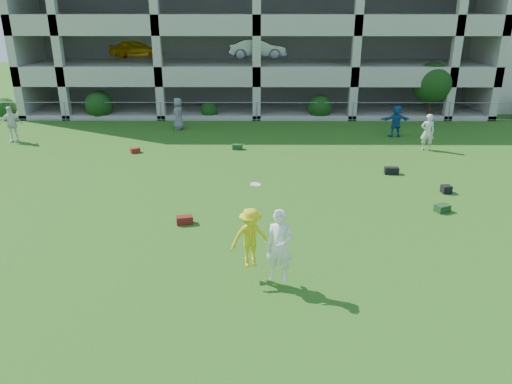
{
  "coord_description": "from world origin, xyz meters",
  "views": [
    {
      "loc": [
        0.16,
        -11.81,
        7.14
      ],
      "look_at": [
        0.07,
        3.0,
        1.4
      ],
      "focal_mm": 35.0,
      "sensor_mm": 36.0,
      "label": 1
    }
  ],
  "objects_px": {
    "bystander_e": "(428,132)",
    "crate_d": "(446,189)",
    "bystander_d": "(396,121)",
    "frisbee_contest": "(261,241)",
    "bystander_c": "(178,114)",
    "bystander_b": "(11,124)",
    "parking_garage": "(257,15)"
  },
  "relations": [
    {
      "from": "bystander_c",
      "to": "frisbee_contest",
      "type": "height_order",
      "value": "frisbee_contest"
    },
    {
      "from": "bystander_c",
      "to": "crate_d",
      "type": "bearing_deg",
      "value": 42.23
    },
    {
      "from": "bystander_b",
      "to": "frisbee_contest",
      "type": "distance_m",
      "value": 19.36
    },
    {
      "from": "bystander_b",
      "to": "bystander_e",
      "type": "height_order",
      "value": "bystander_b"
    },
    {
      "from": "bystander_d",
      "to": "parking_garage",
      "type": "xyz_separation_m",
      "value": [
        -7.71,
        12.49,
        5.13
      ]
    },
    {
      "from": "bystander_b",
      "to": "bystander_d",
      "type": "height_order",
      "value": "bystander_b"
    },
    {
      "from": "bystander_c",
      "to": "bystander_e",
      "type": "height_order",
      "value": "bystander_e"
    },
    {
      "from": "bystander_d",
      "to": "frisbee_contest",
      "type": "distance_m",
      "value": 17.07
    },
    {
      "from": "bystander_c",
      "to": "parking_garage",
      "type": "bearing_deg",
      "value": 149.83
    },
    {
      "from": "crate_d",
      "to": "frisbee_contest",
      "type": "xyz_separation_m",
      "value": [
        -7.32,
        -6.71,
        1.1
      ]
    },
    {
      "from": "bystander_b",
      "to": "crate_d",
      "type": "xyz_separation_m",
      "value": [
        20.53,
        -7.44,
        -0.81
      ]
    },
    {
      "from": "bystander_c",
      "to": "frisbee_contest",
      "type": "distance_m",
      "value": 17.63
    },
    {
      "from": "bystander_c",
      "to": "crate_d",
      "type": "relative_size",
      "value": 5.23
    },
    {
      "from": "crate_d",
      "to": "parking_garage",
      "type": "relative_size",
      "value": 0.01
    },
    {
      "from": "bystander_b",
      "to": "crate_d",
      "type": "bearing_deg",
      "value": -26.41
    },
    {
      "from": "bystander_b",
      "to": "crate_d",
      "type": "distance_m",
      "value": 21.85
    },
    {
      "from": "crate_d",
      "to": "bystander_e",
      "type": "bearing_deg",
      "value": 79.97
    },
    {
      "from": "bystander_e",
      "to": "crate_d",
      "type": "relative_size",
      "value": 5.25
    },
    {
      "from": "crate_d",
      "to": "bystander_b",
      "type": "bearing_deg",
      "value": 160.08
    },
    {
      "from": "bystander_b",
      "to": "parking_garage",
      "type": "xyz_separation_m",
      "value": [
        12.96,
        13.68,
        5.06
      ]
    },
    {
      "from": "bystander_c",
      "to": "bystander_d",
      "type": "bearing_deg",
      "value": 74.95
    },
    {
      "from": "bystander_b",
      "to": "parking_garage",
      "type": "relative_size",
      "value": 0.06
    },
    {
      "from": "bystander_d",
      "to": "frisbee_contest",
      "type": "height_order",
      "value": "frisbee_contest"
    },
    {
      "from": "bystander_d",
      "to": "frisbee_contest",
      "type": "xyz_separation_m",
      "value": [
        -7.47,
        -15.34,
        0.37
      ]
    },
    {
      "from": "bystander_d",
      "to": "bystander_e",
      "type": "relative_size",
      "value": 0.96
    },
    {
      "from": "bystander_d",
      "to": "bystander_e",
      "type": "bearing_deg",
      "value": 104.09
    },
    {
      "from": "bystander_d",
      "to": "bystander_e",
      "type": "height_order",
      "value": "bystander_e"
    },
    {
      "from": "frisbee_contest",
      "to": "parking_garage",
      "type": "height_order",
      "value": "parking_garage"
    },
    {
      "from": "crate_d",
      "to": "frisbee_contest",
      "type": "bearing_deg",
      "value": -137.49
    },
    {
      "from": "bystander_e",
      "to": "parking_garage",
      "type": "xyz_separation_m",
      "value": [
        -8.63,
        15.07,
        5.1
      ]
    },
    {
      "from": "bystander_b",
      "to": "crate_d",
      "type": "relative_size",
      "value": 5.47
    },
    {
      "from": "bystander_c",
      "to": "bystander_d",
      "type": "relative_size",
      "value": 1.04
    }
  ]
}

